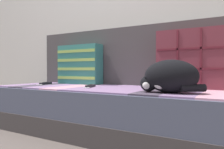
{
  "coord_description": "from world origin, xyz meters",
  "views": [
    {
      "loc": [
        0.89,
        -1.32,
        0.48
      ],
      "look_at": [
        0.09,
        0.07,
        0.45
      ],
      "focal_mm": 35.0,
      "sensor_mm": 36.0,
      "label": 1
    }
  ],
  "objects_px": {
    "couch": "(107,109)",
    "sleeping_cat": "(169,77)",
    "game_remote_near": "(90,86)",
    "throw_pillow_quilted": "(191,59)",
    "throw_pillow_striped": "(80,65)",
    "game_remote_far": "(45,83)"
  },
  "relations": [
    {
      "from": "throw_pillow_striped",
      "to": "sleeping_cat",
      "type": "bearing_deg",
      "value": -22.0
    },
    {
      "from": "sleeping_cat",
      "to": "game_remote_near",
      "type": "relative_size",
      "value": 1.85
    },
    {
      "from": "throw_pillow_quilted",
      "to": "throw_pillow_striped",
      "type": "distance_m",
      "value": 1.01
    },
    {
      "from": "throw_pillow_striped",
      "to": "game_remote_far",
      "type": "height_order",
      "value": "throw_pillow_striped"
    },
    {
      "from": "couch",
      "to": "game_remote_near",
      "type": "xyz_separation_m",
      "value": [
        -0.1,
        -0.09,
        0.19
      ]
    },
    {
      "from": "couch",
      "to": "throw_pillow_quilted",
      "type": "bearing_deg",
      "value": 17.15
    },
    {
      "from": "sleeping_cat",
      "to": "throw_pillow_striped",
      "type": "bearing_deg",
      "value": 158.0
    },
    {
      "from": "sleeping_cat",
      "to": "game_remote_near",
      "type": "xyz_separation_m",
      "value": [
        -0.64,
        0.11,
        -0.08
      ]
    },
    {
      "from": "throw_pillow_striped",
      "to": "game_remote_near",
      "type": "relative_size",
      "value": 2.19
    },
    {
      "from": "throw_pillow_quilted",
      "to": "sleeping_cat",
      "type": "relative_size",
      "value": 1.27
    },
    {
      "from": "game_remote_near",
      "to": "throw_pillow_quilted",
      "type": "bearing_deg",
      "value": 21.5
    },
    {
      "from": "throw_pillow_striped",
      "to": "sleeping_cat",
      "type": "relative_size",
      "value": 1.19
    },
    {
      "from": "game_remote_near",
      "to": "throw_pillow_striped",
      "type": "bearing_deg",
      "value": 139.13
    },
    {
      "from": "throw_pillow_quilted",
      "to": "game_remote_far",
      "type": "bearing_deg",
      "value": -170.4
    },
    {
      "from": "game_remote_far",
      "to": "game_remote_near",
      "type": "bearing_deg",
      "value": -6.45
    },
    {
      "from": "couch",
      "to": "sleeping_cat",
      "type": "xyz_separation_m",
      "value": [
        0.55,
        -0.2,
        0.27
      ]
    },
    {
      "from": "throw_pillow_quilted",
      "to": "sleeping_cat",
      "type": "bearing_deg",
      "value": -97.75
    },
    {
      "from": "game_remote_near",
      "to": "game_remote_far",
      "type": "height_order",
      "value": "same"
    },
    {
      "from": "game_remote_far",
      "to": "couch",
      "type": "bearing_deg",
      "value": 2.35
    },
    {
      "from": "throw_pillow_quilted",
      "to": "throw_pillow_striped",
      "type": "bearing_deg",
      "value": -179.97
    },
    {
      "from": "throw_pillow_quilted",
      "to": "couch",
      "type": "bearing_deg",
      "value": -162.85
    },
    {
      "from": "couch",
      "to": "game_remote_far",
      "type": "bearing_deg",
      "value": -177.65
    }
  ]
}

